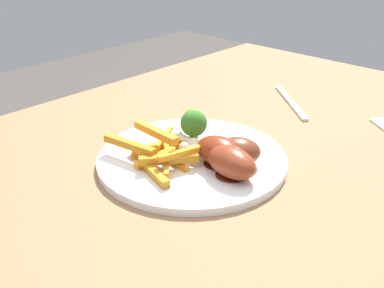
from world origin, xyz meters
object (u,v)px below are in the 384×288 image
Objects in this scene: dinner_plate at (192,159)px; chicken_drumstick_near at (229,161)px; broccoli_floret_front at (194,123)px; fork at (291,102)px; carrot_fries_pile at (160,152)px; chicken_drumstick_extra at (216,150)px; chicken_drumstick_far at (234,151)px; dining_table at (229,208)px.

dinner_plate is 2.18× the size of chicken_drumstick_near.
broccoli_floret_front is (-0.02, -0.02, 0.05)m from dinner_plate.
broccoli_floret_front reaches higher than fork.
carrot_fries_pile is 1.15× the size of chicken_drumstick_extra.
broccoli_floret_front is 0.08m from chicken_drumstick_far.
chicken_drumstick_near is (0.01, 0.08, 0.03)m from dinner_plate.
chicken_drumstick_far is at bearing -152.07° from chicken_drumstick_near.
chicken_drumstick_far is at bearing 44.79° from dining_table.
dinner_plate is at bearing 152.89° from carrot_fries_pile.
broccoli_floret_front is at bearing -89.30° from chicken_drumstick_far.
chicken_drumstick_extra is at bearing 74.83° from broccoli_floret_front.
broccoli_floret_front is at bearing -107.54° from chicken_drumstick_near.
carrot_fries_pile reaches higher than chicken_drumstick_near.
dinner_plate is 1.92× the size of carrot_fries_pile.
chicken_drumstick_far reaches higher than dinner_plate.
carrot_fries_pile is 0.11m from chicken_drumstick_far.
carrot_fries_pile reaches higher than chicken_drumstick_extra.
chicken_drumstick_extra is 0.70× the size of fork.
fork is at bearing -162.83° from chicken_drumstick_near.
chicken_drumstick_extra is (-0.05, 0.07, 0.01)m from carrot_fries_pile.
chicken_drumstick_extra is (0.04, 0.00, 0.12)m from dining_table.
chicken_drumstick_near and chicken_drumstick_extra have the same top height.
carrot_fries_pile is at bearing -48.78° from fork.
carrot_fries_pile is (0.09, -0.06, 0.12)m from dining_table.
dining_table is 6.60× the size of fork.
broccoli_floret_front reaches higher than chicken_drumstick_near.
chicken_drumstick_near is at bearing 111.69° from carrot_fries_pile.
dinner_plate is at bearing -44.63° from fork.
carrot_fries_pile is at bearing -50.42° from chicken_drumstick_extra.
dinner_plate is 2.20× the size of chicken_drumstick_extra.
chicken_drumstick_extra reaches higher than chicken_drumstick_far.
carrot_fries_pile is 1.14× the size of chicken_drumstick_near.
fork is (-0.32, -0.07, -0.03)m from chicken_drumstick_extra.
fork is at bearing -168.12° from chicken_drumstick_extra.
chicken_drumstick_far is (-0.00, 0.08, -0.02)m from broccoli_floret_front.
broccoli_floret_front is 0.53× the size of chicken_drumstick_far.
chicken_drumstick_extra reaches higher than fork.
carrot_fries_pile reaches higher than chicken_drumstick_far.
dining_table is 0.30m from fork.
carrot_fries_pile is 0.81× the size of fork.
broccoli_floret_front is 0.30m from fork.
dinner_plate is at bearing 36.64° from broccoli_floret_front.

